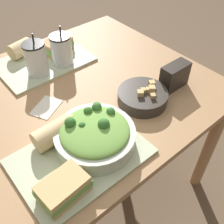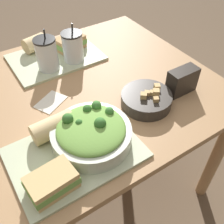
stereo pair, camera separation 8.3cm
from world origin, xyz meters
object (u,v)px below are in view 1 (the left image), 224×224
object	(u,v)px
salad_bowl	(95,134)
soup_bowl	(143,96)
napkin_folded	(46,107)
baguette_far	(21,49)
chip_bag	(175,76)
sandwich_far	(57,46)
drink_cup_red	(62,50)
drink_cup_dark	(36,60)
sandwich_near	(63,188)
baguette_near	(55,132)

from	to	relation	value
salad_bowl	soup_bowl	distance (m)	0.29
soup_bowl	napkin_folded	xyz separation A→B (m)	(-0.31, 0.22, -0.03)
baguette_far	chip_bag	bearing A→B (deg)	-161.01
sandwich_far	drink_cup_red	size ratio (longest dim) A/B	0.88
drink_cup_dark	napkin_folded	world-z (taller)	drink_cup_dark
napkin_folded	sandwich_near	bearing A→B (deg)	-112.15
salad_bowl	napkin_folded	size ratio (longest dim) A/B	1.87
soup_bowl	sandwich_far	size ratio (longest dim) A/B	1.23
sandwich_far	drink_cup_red	bearing A→B (deg)	-121.67
salad_bowl	sandwich_far	bearing A→B (deg)	69.94
baguette_near	napkin_folded	bearing A→B (deg)	-19.87
salad_bowl	napkin_folded	distance (m)	0.28
baguette_far	napkin_folded	distance (m)	0.41
salad_bowl	drink_cup_dark	distance (m)	0.49
soup_bowl	chip_bag	xyz separation A→B (m)	(0.17, -0.01, 0.03)
drink_cup_dark	chip_bag	bearing A→B (deg)	-47.89
drink_cup_dark	chip_bag	world-z (taller)	drink_cup_dark
baguette_far	drink_cup_dark	world-z (taller)	drink_cup_dark
sandwich_far	baguette_far	bearing A→B (deg)	136.78
sandwich_near	napkin_folded	bearing A→B (deg)	62.98
drink_cup_dark	soup_bowl	bearing A→B (deg)	-62.12
drink_cup_red	chip_bag	distance (m)	0.52
soup_bowl	napkin_folded	size ratio (longest dim) A/B	1.38
soup_bowl	sandwich_near	world-z (taller)	sandwich_near
salad_bowl	soup_bowl	xyz separation A→B (m)	(0.28, 0.05, -0.03)
napkin_folded	drink_cup_dark	bearing A→B (deg)	67.43
sandwich_near	drink_cup_red	size ratio (longest dim) A/B	0.82
sandwich_far	drink_cup_dark	xyz separation A→B (m)	(-0.16, -0.10, 0.04)
baguette_near	baguette_far	xyz separation A→B (m)	(0.15, 0.57, 0.00)
drink_cup_dark	napkin_folded	bearing A→B (deg)	-112.57
baguette_near	baguette_far	bearing A→B (deg)	-16.97
drink_cup_red	chip_bag	world-z (taller)	drink_cup_red
salad_bowl	sandwich_far	world-z (taller)	salad_bowl
soup_bowl	baguette_near	size ratio (longest dim) A/B	1.32
sandwich_far	chip_bag	distance (m)	0.59
soup_bowl	baguette_far	distance (m)	0.65
soup_bowl	baguette_near	distance (m)	0.38
sandwich_far	napkin_folded	bearing A→B (deg)	-142.37
napkin_folded	drink_cup_red	bearing A→B (deg)	44.19
sandwich_far	chip_bag	bearing A→B (deg)	-79.75
salad_bowl	baguette_near	bearing A→B (deg)	133.78
salad_bowl	baguette_near	size ratio (longest dim) A/B	1.79
salad_bowl	napkin_folded	xyz separation A→B (m)	(-0.04, 0.27, -0.05)
salad_bowl	sandwich_near	xyz separation A→B (m)	(-0.19, -0.10, -0.01)
sandwich_far	drink_cup_dark	bearing A→B (deg)	-161.97
salad_bowl	drink_cup_dark	xyz separation A→B (m)	(0.05, 0.48, 0.03)
soup_bowl	baguette_near	bearing A→B (deg)	173.29
soup_bowl	chip_bag	world-z (taller)	chip_bag
soup_bowl	baguette_far	size ratio (longest dim) A/B	1.61
baguette_near	drink_cup_red	size ratio (longest dim) A/B	0.83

